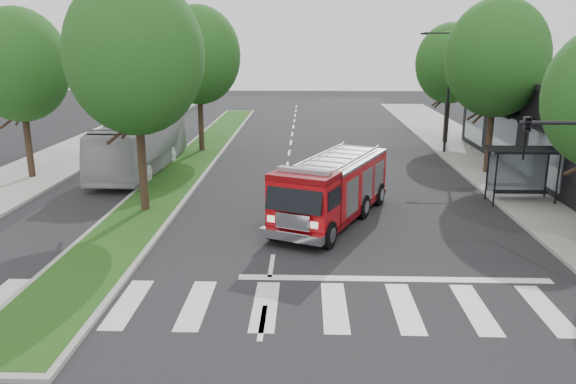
# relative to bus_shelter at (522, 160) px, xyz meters

# --- Properties ---
(ground) EXTENTS (140.00, 140.00, 0.00)m
(ground) POSITION_rel_bus_shelter_xyz_m (-11.20, -8.15, -2.04)
(ground) COLOR black
(ground) RESTS_ON ground
(sidewalk_right) EXTENTS (5.00, 80.00, 0.15)m
(sidewalk_right) POSITION_rel_bus_shelter_xyz_m (1.30, 1.85, -1.96)
(sidewalk_right) COLOR gray
(sidewalk_right) RESTS_ON ground
(sidewalk_left) EXTENTS (5.00, 80.00, 0.15)m
(sidewalk_left) POSITION_rel_bus_shelter_xyz_m (-25.70, 1.85, -1.96)
(sidewalk_left) COLOR gray
(sidewalk_left) RESTS_ON ground
(median) EXTENTS (3.00, 50.00, 0.15)m
(median) POSITION_rel_bus_shelter_xyz_m (-17.20, 9.85, -1.96)
(median) COLOR gray
(median) RESTS_ON ground
(bus_shelter) EXTENTS (3.20, 1.60, 2.61)m
(bus_shelter) POSITION_rel_bus_shelter_xyz_m (0.00, 0.00, 0.00)
(bus_shelter) COLOR black
(bus_shelter) RESTS_ON ground
(tree_right_mid) EXTENTS (5.60, 5.60, 9.72)m
(tree_right_mid) POSITION_rel_bus_shelter_xyz_m (0.30, 5.85, 4.45)
(tree_right_mid) COLOR black
(tree_right_mid) RESTS_ON ground
(tree_right_far) EXTENTS (5.00, 5.00, 8.73)m
(tree_right_far) POSITION_rel_bus_shelter_xyz_m (0.30, 15.85, 3.80)
(tree_right_far) COLOR black
(tree_right_far) RESTS_ON ground
(tree_median_near) EXTENTS (5.80, 5.80, 10.16)m
(tree_median_near) POSITION_rel_bus_shelter_xyz_m (-17.20, -2.15, 4.77)
(tree_median_near) COLOR black
(tree_median_near) RESTS_ON ground
(tree_median_far) EXTENTS (5.60, 5.60, 9.72)m
(tree_median_far) POSITION_rel_bus_shelter_xyz_m (-17.20, 11.85, 4.45)
(tree_median_far) COLOR black
(tree_median_far) RESTS_ON ground
(tree_left_mid) EXTENTS (5.20, 5.20, 9.16)m
(tree_left_mid) POSITION_rel_bus_shelter_xyz_m (-25.20, 3.85, 4.12)
(tree_left_mid) COLOR black
(tree_left_mid) RESTS_ON ground
(streetlight_right_far) EXTENTS (2.11, 0.20, 8.00)m
(streetlight_right_far) POSITION_rel_bus_shelter_xyz_m (-0.85, 11.85, 2.44)
(streetlight_right_far) COLOR black
(streetlight_right_far) RESTS_ON ground
(fire_engine) EXTENTS (5.53, 8.51, 2.85)m
(fire_engine) POSITION_rel_bus_shelter_xyz_m (-8.95, -3.08, -0.67)
(fire_engine) COLOR #660509
(fire_engine) RESTS_ON ground
(city_bus) EXTENTS (2.93, 11.49, 3.18)m
(city_bus) POSITION_rel_bus_shelter_xyz_m (-19.70, 6.24, -0.45)
(city_bus) COLOR silver
(city_bus) RESTS_ON ground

